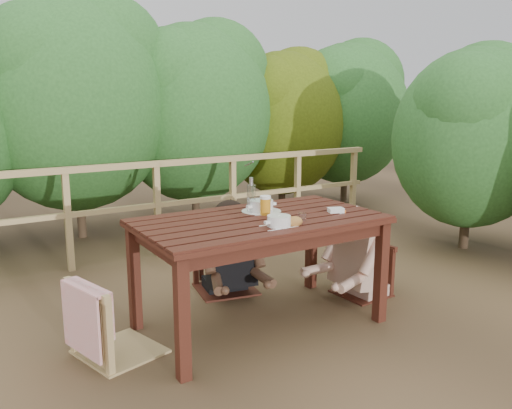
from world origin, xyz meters
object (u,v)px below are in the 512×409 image
bottle (251,196)px  chair_right (363,248)px  tumbler (302,218)px  woman (224,220)px  diner_right (367,220)px  beer_glass (265,206)px  soup_far (261,207)px  table (260,273)px  bread_roll (294,222)px  butter_tub (336,211)px  soup_near (279,222)px  chair_left (116,281)px  chair_far (225,235)px

bottle → chair_right: bearing=-7.6°
chair_right → tumbler: bearing=-74.2°
woman → diner_right: diner_right is taller
chair_right → beer_glass: beer_glass is taller
soup_far → tumbler: size_ratio=4.33×
chair_right → beer_glass: (-0.98, 0.00, 0.47)m
table → beer_glass: (0.09, 0.06, 0.48)m
bread_roll → butter_tub: (0.49, 0.15, -0.01)m
woman → butter_tub: bearing=126.7°
soup_far → table: bearing=-125.5°
bottle → tumbler: bearing=-69.1°
table → soup_near: soup_near is taller
bread_roll → tumbler: (0.12, 0.07, -0.00)m
bread_roll → chair_left: bearing=159.4°
table → tumbler: size_ratio=25.02×
chair_far → bread_roll: 1.11m
soup_far → diner_right: bearing=-7.2°
table → tumbler: 0.53m
soup_near → tumbler: 0.24m
soup_far → beer_glass: size_ratio=1.93×
bottle → woman: bearing=82.4°
chair_right → soup_far: soup_far is taller
table → soup_far: size_ratio=5.78×
bread_roll → table: bearing=105.4°
chair_right → bottle: bottle is taller
chair_far → butter_tub: size_ratio=8.62×
chair_far → butter_tub: chair_far is taller
beer_glass → soup_far: bearing=71.2°
butter_tub → chair_right: bearing=42.9°
bottle → bread_roll: bearing=-85.6°
chair_right → butter_tub: butter_tub is taller
chair_far → bottle: size_ratio=3.56×
soup_near → chair_far: bearing=81.7°
beer_glass → butter_tub: (0.49, -0.21, -0.05)m
chair_left → beer_glass: 1.17m
soup_far → butter_tub: size_ratio=2.61×
table → diner_right: 1.12m
woman → soup_far: woman is taller
soup_near → tumbler: soup_near is taller
soup_near → bread_roll: (0.11, -0.02, -0.01)m
chair_right → woman: bearing=-129.8°
chair_left → chair_far: (1.14, 0.64, -0.00)m
table → beer_glass: bearing=34.3°
beer_glass → tumbler: beer_glass is taller
diner_right → bottle: size_ratio=4.66×
table → soup_near: 0.53m
soup_near → bread_roll: size_ratio=2.14×
chair_far → butter_tub: (0.45, -0.90, 0.33)m
bottle → butter_tub: size_ratio=2.42×
chair_left → butter_tub: chair_left is taller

